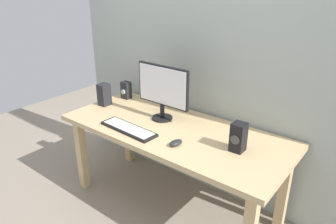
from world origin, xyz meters
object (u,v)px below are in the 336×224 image
Objects in this scene: desk at (173,138)px; speaker_left at (104,94)px; keyboard_primary at (128,129)px; mouse at (176,143)px; audio_controller at (126,90)px; speaker_right at (238,137)px; monitor at (163,89)px.

desk is 9.09× the size of speaker_left.
mouse is (0.42, 0.03, 0.01)m from keyboard_primary.
mouse is 1.00m from audio_controller.
mouse is at bearing -12.07° from speaker_left.
mouse reaches higher than keyboard_primary.
speaker_right reaches higher than keyboard_primary.
audio_controller reaches higher than desk.
monitor is 2.96× the size of audio_controller.
desk is 0.79m from audio_controller.
monitor is (-0.18, 0.09, 0.33)m from desk.
keyboard_primary is at bearing -43.59° from audio_controller.
keyboard_primary is 4.53× the size of mouse.
speaker_right is at bearing -10.76° from audio_controller.
keyboard_primary is 0.42m from mouse.
desk is at bearing -17.83° from audio_controller.
desk is at bearing 179.61° from speaker_right.
speaker_right reaches higher than speaker_left.
speaker_left is (-0.52, 0.23, 0.09)m from keyboard_primary.
audio_controller is at bearing 165.37° from monitor.
audio_controller is at bearing 136.41° from keyboard_primary.
audio_controller is (-0.56, 0.15, -0.17)m from monitor.
speaker_left reaches higher than mouse.
speaker_right is 1.28m from audio_controller.
speaker_left is (-0.77, 0.00, 0.18)m from desk.
speaker_left reaches higher than audio_controller.
audio_controller is at bearing 162.17° from desk.
speaker_left is at bearing 155.84° from keyboard_primary.
keyboard_primary is at bearing -136.91° from desk.
speaker_left reaches higher than keyboard_primary.
speaker_right is (0.77, 0.23, 0.09)m from keyboard_primary.
keyboard_primary is 2.48× the size of speaker_right.
speaker_right is at bearing -7.61° from monitor.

